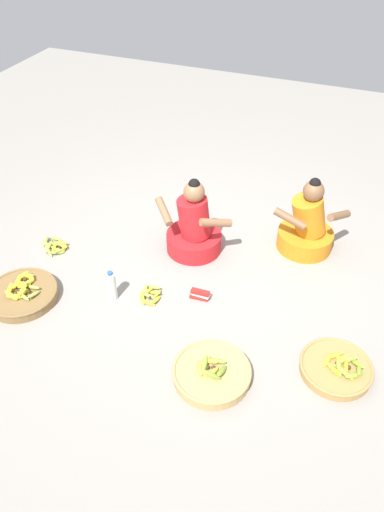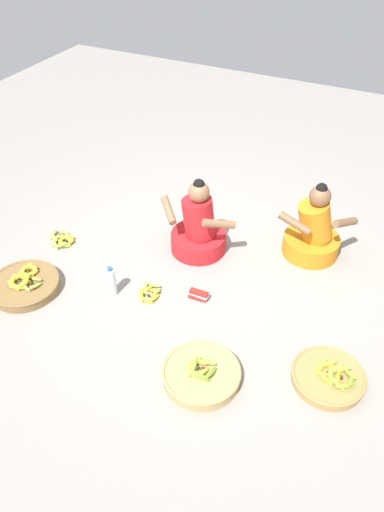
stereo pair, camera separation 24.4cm
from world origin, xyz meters
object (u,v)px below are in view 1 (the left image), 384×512
object	(u,v)px
banana_basket_back_center	(22,294)
water_bottle	(112,286)
vendor_woman_front	(194,228)
packet_carton_stack	(200,294)
banana_basket_front_center	(337,368)
banana_basket_mid_left	(212,373)
loose_bananas_near_vendor	(56,246)
loose_bananas_front_left	(150,295)
vendor_woman_behind	(307,227)

from	to	relation	value
banana_basket_back_center	water_bottle	xyz separation A→B (m)	(0.71, 0.29, 0.08)
vendor_woman_front	packet_carton_stack	xyz separation A→B (m)	(0.29, -0.61, -0.20)
banana_basket_front_center	banana_basket_mid_left	world-z (taller)	banana_basket_mid_left
vendor_woman_front	loose_bananas_near_vendor	xyz separation A→B (m)	(-1.23, -0.48, -0.21)
banana_basket_back_center	loose_bananas_front_left	xyz separation A→B (m)	(1.00, 0.41, -0.03)
banana_basket_back_center	loose_bananas_front_left	world-z (taller)	banana_basket_back_center
vendor_woman_front	packet_carton_stack	bearing A→B (deg)	-64.20
loose_bananas_near_vendor	banana_basket_back_center	bearing A→B (deg)	-79.65
banana_basket_mid_left	loose_bananas_near_vendor	world-z (taller)	banana_basket_mid_left
loose_bananas_front_left	packet_carton_stack	xyz separation A→B (m)	(0.40, 0.14, 0.02)
vendor_woman_front	loose_bananas_front_left	size ratio (longest dim) A/B	3.09
banana_basket_front_center	vendor_woman_front	bearing A→B (deg)	147.32
banana_basket_front_center	loose_bananas_front_left	bearing A→B (deg)	172.57
vendor_woman_front	water_bottle	xyz separation A→B (m)	(-0.40, -0.87, -0.10)
water_bottle	banana_basket_mid_left	bearing A→B (deg)	-23.68
banana_basket_front_center	loose_bananas_near_vendor	world-z (taller)	banana_basket_front_center
vendor_woman_behind	water_bottle	world-z (taller)	vendor_woman_behind
banana_basket_back_center	banana_basket_mid_left	distance (m)	1.78
banana_basket_mid_left	loose_bananas_near_vendor	xyz separation A→B (m)	(-1.90, 0.86, -0.03)
banana_basket_mid_left	vendor_woman_behind	bearing A→B (deg)	79.95
loose_bananas_front_left	loose_bananas_near_vendor	world-z (taller)	same
vendor_woman_front	banana_basket_front_center	distance (m)	1.78
packet_carton_stack	banana_basket_back_center	bearing A→B (deg)	-158.50
water_bottle	vendor_woman_behind	bearing A→B (deg)	43.25
loose_bananas_near_vendor	water_bottle	size ratio (longest dim) A/B	1.02
loose_bananas_front_left	banana_basket_back_center	bearing A→B (deg)	-157.77
loose_bananas_near_vendor	water_bottle	xyz separation A→B (m)	(0.84, -0.40, 0.11)
water_bottle	packet_carton_stack	xyz separation A→B (m)	(0.69, 0.27, -0.09)
vendor_woman_front	loose_bananas_near_vendor	distance (m)	1.34
loose_bananas_front_left	water_bottle	world-z (taller)	water_bottle
packet_carton_stack	banana_basket_front_center	bearing A→B (deg)	-16.31
vendor_woman_front	loose_bananas_front_left	distance (m)	0.78
banana_basket_back_center	banana_basket_mid_left	world-z (taller)	banana_basket_mid_left
banana_basket_back_center	loose_bananas_near_vendor	size ratio (longest dim) A/B	2.01
loose_bananas_near_vendor	water_bottle	bearing A→B (deg)	-25.28
banana_basket_mid_left	loose_bananas_front_left	world-z (taller)	banana_basket_mid_left
loose_bananas_near_vendor	banana_basket_front_center	bearing A→B (deg)	-9.97
vendor_woman_behind	loose_bananas_near_vendor	xyz separation A→B (m)	(-2.21, -0.89, -0.21)
packet_carton_stack	water_bottle	bearing A→B (deg)	-158.87
banana_basket_front_center	banana_basket_back_center	distance (m)	2.61
banana_basket_front_center	water_bottle	world-z (taller)	water_bottle
vendor_woman_front	loose_bananas_near_vendor	bearing A→B (deg)	-158.86
loose_bananas_near_vendor	loose_bananas_front_left	bearing A→B (deg)	-13.49
banana_basket_back_center	banana_basket_front_center	bearing A→B (deg)	4.44
loose_bananas_front_left	water_bottle	distance (m)	0.34
banana_basket_front_center	packet_carton_stack	size ratio (longest dim) A/B	3.09
banana_basket_front_center	packet_carton_stack	xyz separation A→B (m)	(-1.20, 0.35, -0.00)
banana_basket_front_center	packet_carton_stack	bearing A→B (deg)	163.69
vendor_woman_behind	vendor_woman_front	bearing A→B (deg)	-156.84
vendor_woman_front	banana_basket_mid_left	world-z (taller)	vendor_woman_front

